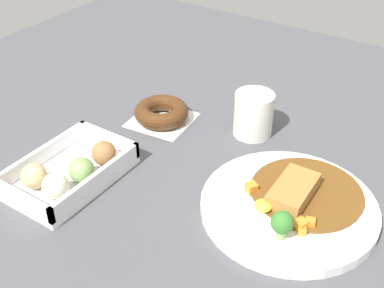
{
  "coord_description": "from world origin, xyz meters",
  "views": [
    {
      "loc": [
        -0.52,
        -0.36,
        0.54
      ],
      "look_at": [
        0.1,
        0.05,
        0.03
      ],
      "focal_mm": 46.46,
      "sensor_mm": 36.0,
      "label": 1
    }
  ],
  "objects": [
    {
      "name": "ground_plane",
      "position": [
        0.0,
        0.0,
        0.0
      ],
      "size": [
        1.6,
        1.6,
        0.0
      ],
      "primitive_type": "plane",
      "color": "#4C4C51"
    },
    {
      "name": "curry_plate",
      "position": [
        0.07,
        -0.16,
        0.01
      ],
      "size": [
        0.28,
        0.28,
        0.06
      ],
      "color": "white",
      "rests_on": "ground_plane"
    },
    {
      "name": "donut_box",
      "position": [
        -0.07,
        0.18,
        0.02
      ],
      "size": [
        0.21,
        0.14,
        0.06
      ],
      "color": "white",
      "rests_on": "ground_plane"
    },
    {
      "name": "chocolate_ring_donut",
      "position": [
        0.17,
        0.17,
        0.02
      ],
      "size": [
        0.13,
        0.13,
        0.04
      ],
      "color": "white",
      "rests_on": "ground_plane"
    },
    {
      "name": "coffee_mug",
      "position": [
        0.23,
        -0.01,
        0.04
      ],
      "size": [
        0.08,
        0.08,
        0.09
      ],
      "primitive_type": "cylinder",
      "color": "silver",
      "rests_on": "ground_plane"
    }
  ]
}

